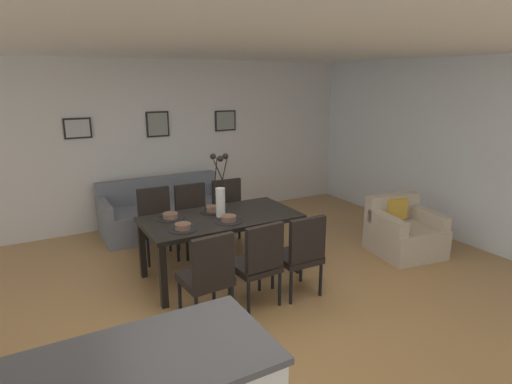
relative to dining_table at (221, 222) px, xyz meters
name	(u,v)px	position (x,y,z in m)	size (l,w,h in m)	color
ground_plane	(246,310)	(-0.14, -0.86, -0.66)	(9.00, 9.00, 0.00)	#A87A47
back_wall_panel	(149,143)	(-0.14, 2.39, 0.64)	(9.00, 0.10, 2.60)	silver
side_window_wall	(456,150)	(3.51, -0.46, 0.64)	(0.10, 6.30, 2.60)	white
ceiling_panel	(224,41)	(-0.14, -0.46, 1.98)	(9.00, 7.20, 0.08)	white
dining_table	(221,222)	(0.00, 0.00, 0.00)	(1.80, 0.92, 0.74)	black
dining_chair_near_left	(208,273)	(-0.54, -0.87, -0.15)	(0.47, 0.47, 0.92)	black
dining_chair_near_right	(157,220)	(-0.51, 0.90, -0.15)	(0.46, 0.46, 0.92)	black
dining_chair_far_left	(258,260)	(0.02, -0.85, -0.15)	(0.47, 0.47, 0.92)	black
dining_chair_far_right	(193,215)	(-0.02, 0.85, -0.15)	(0.45, 0.45, 0.92)	black
dining_chair_mid_left	(301,252)	(0.53, -0.88, -0.15)	(0.45, 0.45, 0.92)	black
dining_chair_mid_right	(230,209)	(0.53, 0.85, -0.15)	(0.47, 0.47, 0.92)	black
centerpiece_vase	(220,193)	(0.00, 0.00, 0.36)	(0.21, 0.23, 0.73)	silver
placemat_near_left	(183,229)	(-0.54, -0.21, 0.08)	(0.32, 0.32, 0.01)	black
bowl_near_left	(183,226)	(-0.54, -0.21, 0.12)	(0.17, 0.17, 0.07)	brown
placemat_near_right	(170,218)	(-0.54, 0.21, 0.08)	(0.32, 0.32, 0.01)	black
bowl_near_right	(170,215)	(-0.54, 0.21, 0.12)	(0.17, 0.17, 0.07)	brown
placemat_far_left	(229,221)	(0.00, -0.21, 0.08)	(0.32, 0.32, 0.01)	black
bowl_far_left	(228,218)	(0.00, -0.21, 0.12)	(0.17, 0.17, 0.07)	brown
placemat_far_right	(214,211)	(0.00, 0.21, 0.08)	(0.32, 0.32, 0.01)	black
bowl_far_right	(213,208)	(0.00, 0.21, 0.12)	(0.17, 0.17, 0.07)	brown
sofa	(165,213)	(-0.10, 1.84, -0.38)	(1.90, 0.84, 0.80)	slate
armchair	(404,232)	(2.43, -0.59, -0.38)	(0.92, 0.92, 0.75)	#B7A893
framed_picture_left	(78,128)	(-1.18, 2.32, 0.94)	(0.38, 0.03, 0.30)	black
framed_picture_center	(158,124)	(0.00, 2.32, 0.94)	(0.36, 0.03, 0.40)	black
framed_picture_right	(225,121)	(1.18, 2.32, 0.94)	(0.38, 0.03, 0.35)	black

